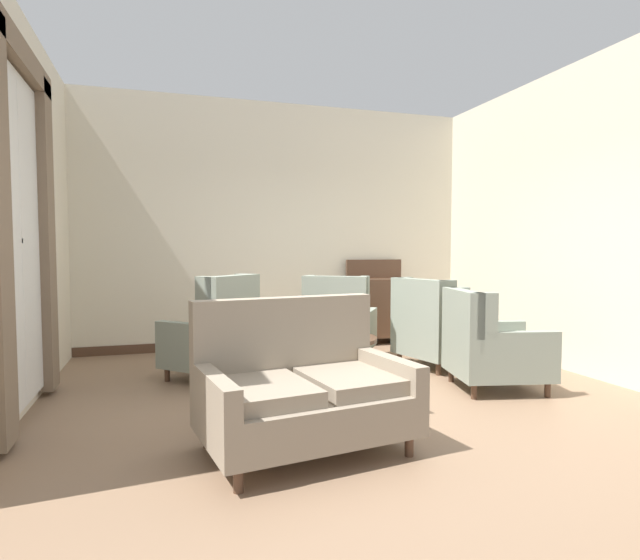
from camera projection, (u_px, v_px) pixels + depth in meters
name	position (u px, v px, depth m)	size (l,w,h in m)	color
ground	(356.00, 404.00, 4.51)	(8.29, 8.29, 0.00)	#896B51
wall_back	(280.00, 226.00, 7.23)	(5.67, 0.08, 3.39)	beige
wall_left	(23.00, 210.00, 4.44)	(0.08, 4.14, 3.39)	beige
wall_right	(547.00, 221.00, 6.07)	(0.08, 4.14, 3.39)	beige
baseboard_back	(282.00, 341.00, 7.27)	(5.51, 0.03, 0.12)	#4C3323
window_with_curtains	(23.00, 221.00, 4.04)	(0.12, 1.82, 2.91)	silver
coffee_table	(336.00, 347.00, 5.00)	(0.81, 0.81, 0.51)	#4C3323
porcelain_vase	(335.00, 322.00, 5.03)	(0.16, 0.16, 0.33)	#4C7A66
settee	(302.00, 390.00, 3.48)	(1.47, 1.07, 1.01)	gray
armchair_back_corner	(339.00, 325.00, 6.26)	(1.09, 1.12, 1.05)	gray
armchair_near_sideboard	(216.00, 336.00, 5.33)	(1.08, 1.08, 1.10)	gray
armchair_beside_settee	(489.00, 347.00, 4.97)	(1.00, 0.94, 0.97)	gray
armchair_foreground_right	(435.00, 330.00, 5.93)	(1.02, 0.98, 1.03)	gray
sideboard	(378.00, 307.00, 7.42)	(0.86, 0.38, 1.21)	#4C3323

